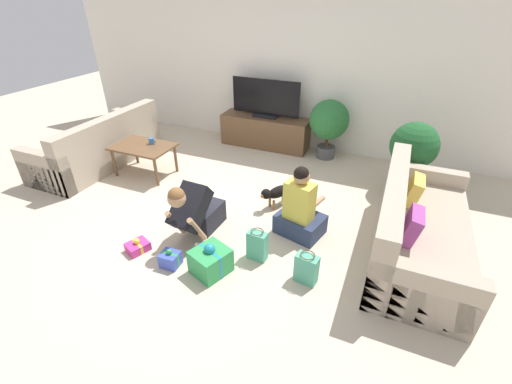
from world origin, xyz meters
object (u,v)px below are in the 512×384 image
object	(u,v)px
person_sitting	(300,211)
gift_bag_b	(257,245)
gift_box_c	(170,259)
mug	(152,141)
tv	(265,101)
tv_console	(265,132)
sofa_left	(100,147)
gift_bag_a	(306,269)
sofa_right	(416,230)
gift_box_a	(211,261)
person_kneeling	(196,210)
dog	(276,193)
potted_plant_back_right	(329,122)
coffee_table	(143,149)
potted_plant_corner_right	(414,147)
gift_box_b	(138,246)

from	to	relation	value
person_sitting	gift_bag_b	distance (m)	0.67
gift_box_c	mug	bearing A→B (deg)	131.04
tv	tv_console	bearing A→B (deg)	180.00
sofa_left	gift_bag_a	size ratio (longest dim) A/B	6.18
sofa_right	gift_box_a	distance (m)	2.20
person_kneeling	dog	distance (m)	1.13
person_kneeling	potted_plant_back_right	bearing A→B (deg)	74.91
sofa_left	tv	bearing A→B (deg)	128.51
tv_console	gift_bag_b	world-z (taller)	tv_console
gift_box_a	mug	distance (m)	2.54
sofa_left	tv	distance (m)	2.86
coffee_table	potted_plant_back_right	bearing A→B (deg)	34.94
sofa_left	potted_plant_corner_right	distance (m)	4.77
gift_box_c	gift_bag_a	distance (m)	1.41
sofa_left	mug	bearing A→B (deg)	96.74
gift_box_b	dog	bearing A→B (deg)	52.74
gift_bag_a	mug	bearing A→B (deg)	154.44
sofa_right	mug	xyz separation A→B (m)	(-3.80, 0.47, 0.22)
potted_plant_corner_right	gift_box_b	bearing A→B (deg)	-135.74
potted_plant_corner_right	mug	bearing A→B (deg)	-165.77
gift_box_c	gift_bag_a	world-z (taller)	gift_bag_a
tv_console	gift_box_a	bearing A→B (deg)	-77.62
dog	mug	xyz separation A→B (m)	(-2.10, 0.21, 0.31)
dog	mug	size ratio (longest dim) A/B	3.88
dog	gift_bag_b	world-z (taller)	gift_bag_b
coffee_table	gift_box_b	bearing A→B (deg)	-54.54
sofa_left	gift_box_b	distance (m)	2.53
sofa_left	gift_box_c	distance (m)	2.95
coffee_table	potted_plant_corner_right	xyz separation A→B (m)	(3.74, 1.04, 0.25)
gift_box_b	person_kneeling	bearing A→B (deg)	47.53
mug	sofa_right	bearing A→B (deg)	-7.08
person_kneeling	dog	world-z (taller)	person_kneeling
coffee_table	tv_console	xyz separation A→B (m)	(1.29, 1.75, -0.14)
sofa_right	tv	world-z (taller)	tv
tv	gift_box_b	bearing A→B (deg)	-93.49
sofa_right	person_sitting	world-z (taller)	person_sitting
person_kneeling	dog	bearing A→B (deg)	58.66
gift_box_b	gift_bag_b	world-z (taller)	gift_bag_b
potted_plant_back_right	person_kneeling	bearing A→B (deg)	-107.84
dog	mug	world-z (taller)	mug
person_kneeling	gift_bag_b	bearing A→B (deg)	-4.35
potted_plant_back_right	person_kneeling	distance (m)	2.88
tv	gift_box_a	xyz separation A→B (m)	(0.71, -3.25, -0.70)
sofa_right	gift_box_c	world-z (taller)	sofa_right
tv	mug	world-z (taller)	tv
gift_box_a	person_sitting	bearing A→B (deg)	56.62
sofa_right	dog	bearing A→B (deg)	81.26
mug	gift_bag_b	bearing A→B (deg)	-28.64
gift_box_b	gift_box_c	size ratio (longest dim) A/B	1.36
potted_plant_back_right	gift_box_c	world-z (taller)	potted_plant_back_right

